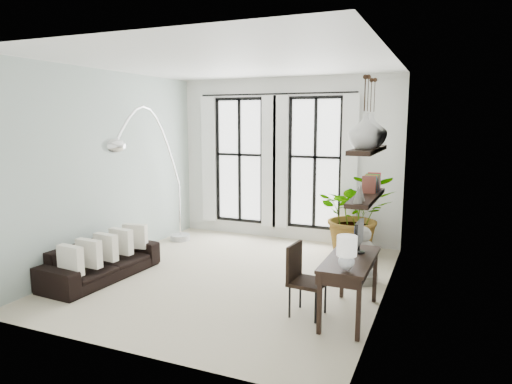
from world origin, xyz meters
The scene contains 16 objects.
floor centered at (0.00, 0.00, 0.00)m, with size 5.00×5.00×0.00m, color beige.
ceiling centered at (0.00, 0.00, 3.20)m, with size 5.00×5.00×0.00m, color white.
wall_left centered at (-2.25, 0.00, 1.60)m, with size 5.00×5.00×0.00m, color #A2B5AD.
wall_right centered at (2.25, 0.00, 1.60)m, with size 5.00×5.00×0.00m, color white.
wall_back centered at (0.00, 2.50, 1.60)m, with size 4.50×4.50×0.00m, color white.
windows centered at (-0.20, 2.43, 1.56)m, with size 3.26×0.13×2.65m.
wall_shelves centered at (2.11, -0.71, 1.73)m, with size 0.25×1.30×0.60m.
sofa centered at (-1.80, -0.82, 0.28)m, with size 1.89×0.74×0.55m, color black.
throw_pillows centered at (-1.70, -0.82, 0.50)m, with size 0.40×1.52×0.40m.
plant centered at (1.51, 1.93, 0.73)m, with size 1.32×1.14×1.47m, color #2D7228.
desk centered at (1.95, -0.80, 0.71)m, with size 0.54×1.28×1.15m.
desk_chair centered at (1.39, -0.88, 0.51)m, with size 0.46×0.46×0.89m.
arc_lamp centered at (-1.70, 0.38, 2.04)m, with size 0.77×2.69×2.62m.
buddha centered at (1.88, 0.56, 0.35)m, with size 0.47×0.47×0.84m.
vase_a centered at (2.11, -1.00, 2.27)m, with size 0.37×0.37×0.38m, color white.
vase_b centered at (2.11, -0.60, 2.27)m, with size 0.37×0.37×0.38m, color white.
Camera 1 is at (2.95, -6.05, 2.40)m, focal length 32.00 mm.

